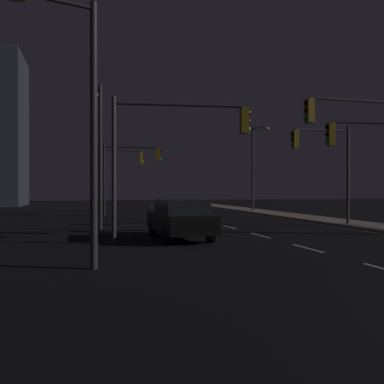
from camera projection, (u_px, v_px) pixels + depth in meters
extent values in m
plane|color=black|center=(226.00, 227.00, 22.30)|extent=(112.00, 112.00, 0.00)
cube|color=#9E937F|center=(344.00, 223.00, 23.96)|extent=(2.55, 77.00, 0.14)
cube|color=silver|center=(307.00, 248.00, 14.04)|extent=(0.14, 2.00, 0.01)
cube|color=silver|center=(260.00, 235.00, 17.93)|extent=(0.14, 2.00, 0.01)
cube|color=silver|center=(229.00, 227.00, 21.81)|extent=(0.14, 2.00, 0.01)
cube|color=silver|center=(208.00, 222.00, 25.70)|extent=(0.14, 2.00, 0.01)
cube|color=silver|center=(192.00, 217.00, 29.59)|extent=(0.14, 2.00, 0.01)
cube|color=silver|center=(180.00, 214.00, 33.47)|extent=(0.14, 2.00, 0.01)
cube|color=silver|center=(171.00, 211.00, 37.36)|extent=(0.14, 2.00, 0.01)
cube|color=silver|center=(163.00, 209.00, 41.25)|extent=(0.14, 2.00, 0.01)
cube|color=silver|center=(157.00, 208.00, 45.13)|extent=(0.14, 2.00, 0.01)
cube|color=silver|center=(151.00, 206.00, 49.02)|extent=(0.14, 2.00, 0.01)
cube|color=silver|center=(281.00, 218.00, 28.46)|extent=(0.14, 53.00, 0.01)
cube|color=black|center=(180.00, 222.00, 16.68)|extent=(2.02, 4.48, 0.70)
cube|color=#1E2328|center=(181.00, 206.00, 16.44)|extent=(1.71, 2.54, 0.55)
cylinder|color=black|center=(153.00, 228.00, 17.81)|extent=(0.25, 0.65, 0.64)
cylinder|color=black|center=(189.00, 227.00, 18.26)|extent=(0.25, 0.65, 0.64)
cylinder|color=black|center=(168.00, 235.00, 15.11)|extent=(0.25, 0.65, 0.64)
cylinder|color=black|center=(210.00, 234.00, 15.56)|extent=(0.25, 0.65, 0.64)
cylinder|color=#4C4C51|center=(348.00, 175.00, 22.54)|extent=(0.16, 0.16, 5.17)
cylinder|color=#4C4C51|center=(322.00, 130.00, 22.21)|extent=(3.03, 0.20, 0.11)
cube|color=olive|center=(295.00, 140.00, 21.90)|extent=(0.29, 0.35, 0.95)
sphere|color=black|center=(293.00, 134.00, 21.86)|extent=(0.20, 0.20, 0.20)
sphere|color=black|center=(292.00, 139.00, 21.87)|extent=(0.20, 0.20, 0.20)
sphere|color=#19D84C|center=(292.00, 145.00, 21.87)|extent=(0.20, 0.20, 0.20)
cylinder|color=#4C4C51|center=(114.00, 170.00, 15.09)|extent=(0.16, 0.16, 5.28)
cylinder|color=#38383D|center=(180.00, 105.00, 15.39)|extent=(4.75, 0.61, 0.11)
cube|color=olive|center=(244.00, 121.00, 15.71)|extent=(0.31, 0.37, 0.95)
sphere|color=black|center=(248.00, 113.00, 15.72)|extent=(0.20, 0.20, 0.20)
sphere|color=black|center=(248.00, 121.00, 15.73)|extent=(0.20, 0.20, 0.20)
sphere|color=#19D84C|center=(248.00, 129.00, 15.73)|extent=(0.20, 0.20, 0.20)
cylinder|color=#2D3033|center=(366.00, 123.00, 18.09)|extent=(3.19, 0.42, 0.11)
cube|color=olive|center=(331.00, 134.00, 17.87)|extent=(0.31, 0.37, 0.95)
sphere|color=black|center=(327.00, 127.00, 17.85)|extent=(0.20, 0.20, 0.20)
sphere|color=black|center=(327.00, 134.00, 17.85)|extent=(0.20, 0.20, 0.20)
sphere|color=#19D84C|center=(327.00, 141.00, 17.85)|extent=(0.20, 0.20, 0.20)
cylinder|color=#2D3033|center=(104.00, 180.00, 30.58)|extent=(0.16, 0.16, 5.27)
cylinder|color=#2D3033|center=(131.00, 147.00, 30.79)|extent=(3.85, 0.58, 0.11)
cube|color=olive|center=(158.00, 155.00, 31.02)|extent=(0.32, 0.37, 0.95)
sphere|color=black|center=(160.00, 151.00, 31.03)|extent=(0.20, 0.20, 0.20)
sphere|color=black|center=(160.00, 155.00, 31.04)|extent=(0.20, 0.20, 0.20)
sphere|color=#19D84C|center=(160.00, 159.00, 31.04)|extent=(0.20, 0.20, 0.20)
cylinder|color=#38383D|center=(360.00, 101.00, 17.54)|extent=(4.68, 0.18, 0.11)
cube|color=olive|center=(310.00, 111.00, 16.96)|extent=(0.28, 0.34, 0.95)
sphere|color=black|center=(306.00, 103.00, 16.92)|extent=(0.20, 0.20, 0.20)
sphere|color=black|center=(306.00, 111.00, 16.92)|extent=(0.20, 0.20, 0.20)
sphere|color=#19D84C|center=(306.00, 118.00, 16.92)|extent=(0.20, 0.20, 0.20)
cylinder|color=#4C4C51|center=(99.00, 181.00, 31.51)|extent=(0.16, 0.16, 5.16)
cylinder|color=#2D3033|center=(120.00, 150.00, 32.00)|extent=(3.16, 0.38, 0.11)
cube|color=olive|center=(141.00, 158.00, 32.50)|extent=(0.31, 0.36, 0.95)
sphere|color=black|center=(143.00, 154.00, 32.55)|extent=(0.20, 0.20, 0.20)
sphere|color=black|center=(143.00, 158.00, 32.55)|extent=(0.20, 0.20, 0.20)
sphere|color=#19D84C|center=(143.00, 162.00, 32.56)|extent=(0.20, 0.20, 0.20)
cylinder|color=#38383D|center=(253.00, 168.00, 37.47)|extent=(0.18, 0.18, 7.38)
cylinder|color=#4C4C51|center=(260.00, 128.00, 37.23)|extent=(1.09, 0.79, 0.10)
ellipsoid|color=#F9D172|center=(267.00, 129.00, 37.01)|extent=(0.56, 0.36, 0.24)
cylinder|color=#38383D|center=(100.00, 157.00, 20.61)|extent=(0.18, 0.18, 7.03)
cylinder|color=#2D3033|center=(98.00, 91.00, 21.16)|extent=(0.32, 1.26, 0.10)
ellipsoid|color=#F9D172|center=(95.00, 95.00, 21.74)|extent=(0.56, 0.36, 0.24)
cylinder|color=#38383D|center=(94.00, 136.00, 10.39)|extent=(0.18, 0.18, 6.54)
cylinder|color=#2D3033|center=(56.00, 0.00, 9.93)|extent=(1.74, 0.60, 0.10)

